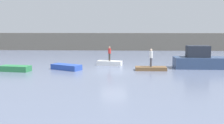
{
  "coord_description": "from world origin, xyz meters",
  "views": [
    {
      "loc": [
        1.03,
        -25.62,
        4.26
      ],
      "look_at": [
        -0.23,
        1.07,
        0.78
      ],
      "focal_mm": 42.66,
      "sensor_mm": 36.0,
      "label": 1
    }
  ],
  "objects_px": {
    "rowboat_green": "(15,68)",
    "rowboat_white": "(110,63)",
    "person_red_shirt": "(110,53)",
    "rowboat_brown": "(151,68)",
    "motorboat": "(201,60)",
    "rowboat_blue": "(66,67)",
    "person_white_shirt": "(151,57)"
  },
  "relations": [
    {
      "from": "rowboat_white",
      "to": "rowboat_brown",
      "type": "distance_m",
      "value": 5.47
    },
    {
      "from": "rowboat_blue",
      "to": "rowboat_brown",
      "type": "distance_m",
      "value": 8.54
    },
    {
      "from": "motorboat",
      "to": "rowboat_green",
      "type": "xyz_separation_m",
      "value": [
        -18.69,
        -2.82,
        -0.57
      ]
    },
    {
      "from": "rowboat_green",
      "to": "rowboat_brown",
      "type": "distance_m",
      "value": 13.36
    },
    {
      "from": "person_red_shirt",
      "to": "rowboat_white",
      "type": "bearing_deg",
      "value": 0.0
    },
    {
      "from": "rowboat_green",
      "to": "person_red_shirt",
      "type": "bearing_deg",
      "value": 35.68
    },
    {
      "from": "rowboat_green",
      "to": "rowboat_blue",
      "type": "bearing_deg",
      "value": 23.12
    },
    {
      "from": "rowboat_brown",
      "to": "rowboat_blue",
      "type": "bearing_deg",
      "value": 179.92
    },
    {
      "from": "rowboat_green",
      "to": "person_red_shirt",
      "type": "distance_m",
      "value": 10.13
    },
    {
      "from": "rowboat_white",
      "to": "person_red_shirt",
      "type": "distance_m",
      "value": 1.16
    },
    {
      "from": "person_white_shirt",
      "to": "rowboat_green",
      "type": "bearing_deg",
      "value": -174.76
    },
    {
      "from": "rowboat_brown",
      "to": "person_white_shirt",
      "type": "relative_size",
      "value": 1.71
    },
    {
      "from": "rowboat_green",
      "to": "rowboat_white",
      "type": "height_order",
      "value": "rowboat_green"
    },
    {
      "from": "rowboat_white",
      "to": "rowboat_brown",
      "type": "height_order",
      "value": "rowboat_white"
    },
    {
      "from": "motorboat",
      "to": "person_red_shirt",
      "type": "distance_m",
      "value": 9.89
    },
    {
      "from": "rowboat_blue",
      "to": "person_white_shirt",
      "type": "height_order",
      "value": "person_white_shirt"
    },
    {
      "from": "rowboat_white",
      "to": "rowboat_brown",
      "type": "bearing_deg",
      "value": -25.31
    },
    {
      "from": "rowboat_brown",
      "to": "person_white_shirt",
      "type": "xyz_separation_m",
      "value": [
        0.0,
        0.0,
        1.18
      ]
    },
    {
      "from": "motorboat",
      "to": "person_red_shirt",
      "type": "xyz_separation_m",
      "value": [
        -9.72,
        1.75,
        0.56
      ]
    },
    {
      "from": "person_white_shirt",
      "to": "person_red_shirt",
      "type": "xyz_separation_m",
      "value": [
        -4.33,
        3.34,
        0.05
      ]
    },
    {
      "from": "rowboat_brown",
      "to": "person_red_shirt",
      "type": "height_order",
      "value": "person_red_shirt"
    },
    {
      "from": "rowboat_white",
      "to": "person_red_shirt",
      "type": "relative_size",
      "value": 1.7
    },
    {
      "from": "motorboat",
      "to": "person_white_shirt",
      "type": "height_order",
      "value": "motorboat"
    },
    {
      "from": "person_white_shirt",
      "to": "person_red_shirt",
      "type": "distance_m",
      "value": 5.47
    },
    {
      "from": "rowboat_white",
      "to": "person_white_shirt",
      "type": "distance_m",
      "value": 5.58
    },
    {
      "from": "rowboat_white",
      "to": "rowboat_brown",
      "type": "relative_size",
      "value": 0.9
    },
    {
      "from": "rowboat_brown",
      "to": "motorboat",
      "type": "bearing_deg",
      "value": 16.46
    },
    {
      "from": "rowboat_brown",
      "to": "person_red_shirt",
      "type": "bearing_deg",
      "value": 142.27
    },
    {
      "from": "rowboat_blue",
      "to": "rowboat_brown",
      "type": "height_order",
      "value": "rowboat_blue"
    },
    {
      "from": "rowboat_green",
      "to": "person_white_shirt",
      "type": "distance_m",
      "value": 13.41
    },
    {
      "from": "motorboat",
      "to": "rowboat_white",
      "type": "xyz_separation_m",
      "value": [
        -9.72,
        1.75,
        -0.6
      ]
    },
    {
      "from": "rowboat_white",
      "to": "rowboat_green",
      "type": "bearing_deg",
      "value": -140.67
    }
  ]
}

